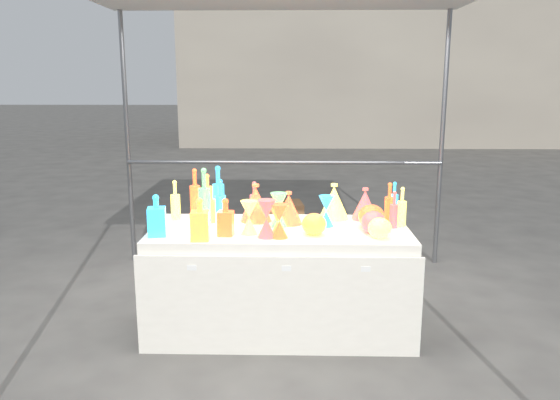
{
  "coord_description": "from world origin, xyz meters",
  "views": [
    {
      "loc": [
        0.09,
        -3.7,
        1.75
      ],
      "look_at": [
        0.0,
        0.0,
        0.95
      ],
      "focal_mm": 35.0,
      "sensor_mm": 36.0,
      "label": 1
    }
  ],
  "objects_px": {
    "globe_0": "(314,225)",
    "hourglass_0": "(280,221)",
    "display_table": "(280,279)",
    "cardboard_box_closed": "(279,219)",
    "lampshade_0": "(256,203)",
    "bottle_0": "(208,195)",
    "decanter_0": "(200,219)"
  },
  "relations": [
    {
      "from": "display_table",
      "to": "lampshade_0",
      "type": "bearing_deg",
      "value": 131.52
    },
    {
      "from": "cardboard_box_closed",
      "to": "bottle_0",
      "type": "height_order",
      "value": "bottle_0"
    },
    {
      "from": "hourglass_0",
      "to": "display_table",
      "type": "bearing_deg",
      "value": 90.68
    },
    {
      "from": "decanter_0",
      "to": "globe_0",
      "type": "height_order",
      "value": "decanter_0"
    },
    {
      "from": "globe_0",
      "to": "lampshade_0",
      "type": "xyz_separation_m",
      "value": [
        -0.41,
        0.37,
        0.07
      ]
    },
    {
      "from": "cardboard_box_closed",
      "to": "decanter_0",
      "type": "xyz_separation_m",
      "value": [
        -0.44,
        -2.77,
        0.69
      ]
    },
    {
      "from": "display_table",
      "to": "cardboard_box_closed",
      "type": "height_order",
      "value": "display_table"
    },
    {
      "from": "bottle_0",
      "to": "globe_0",
      "type": "height_order",
      "value": "bottle_0"
    },
    {
      "from": "cardboard_box_closed",
      "to": "globe_0",
      "type": "bearing_deg",
      "value": -91.39
    },
    {
      "from": "bottle_0",
      "to": "display_table",
      "type": "bearing_deg",
      "value": -32.67
    },
    {
      "from": "globe_0",
      "to": "bottle_0",
      "type": "bearing_deg",
      "value": 146.48
    },
    {
      "from": "cardboard_box_closed",
      "to": "hourglass_0",
      "type": "relative_size",
      "value": 2.38
    },
    {
      "from": "bottle_0",
      "to": "lampshade_0",
      "type": "bearing_deg",
      "value": -22.05
    },
    {
      "from": "cardboard_box_closed",
      "to": "globe_0",
      "type": "xyz_separation_m",
      "value": [
        0.3,
        -2.63,
        0.62
      ]
    },
    {
      "from": "globe_0",
      "to": "lampshade_0",
      "type": "bearing_deg",
      "value": 138.1
    },
    {
      "from": "hourglass_0",
      "to": "lampshade_0",
      "type": "xyz_separation_m",
      "value": [
        -0.19,
        0.44,
        0.03
      ]
    },
    {
      "from": "display_table",
      "to": "globe_0",
      "type": "distance_m",
      "value": 0.53
    },
    {
      "from": "bottle_0",
      "to": "cardboard_box_closed",
      "type": "bearing_deg",
      "value": 76.86
    },
    {
      "from": "cardboard_box_closed",
      "to": "hourglass_0",
      "type": "distance_m",
      "value": 2.79
    },
    {
      "from": "hourglass_0",
      "to": "cardboard_box_closed",
      "type": "bearing_deg",
      "value": 91.53
    },
    {
      "from": "cardboard_box_closed",
      "to": "decanter_0",
      "type": "relative_size",
      "value": 1.92
    },
    {
      "from": "display_table",
      "to": "hourglass_0",
      "type": "relative_size",
      "value": 8.19
    },
    {
      "from": "decanter_0",
      "to": "hourglass_0",
      "type": "xyz_separation_m",
      "value": [
        0.51,
        0.06,
        -0.03
      ]
    },
    {
      "from": "bottle_0",
      "to": "globe_0",
      "type": "xyz_separation_m",
      "value": [
        0.79,
        -0.52,
        -0.1
      ]
    },
    {
      "from": "hourglass_0",
      "to": "globe_0",
      "type": "bearing_deg",
      "value": 17.82
    },
    {
      "from": "cardboard_box_closed",
      "to": "decanter_0",
      "type": "distance_m",
      "value": 2.89
    },
    {
      "from": "decanter_0",
      "to": "lampshade_0",
      "type": "distance_m",
      "value": 0.6
    },
    {
      "from": "cardboard_box_closed",
      "to": "bottle_0",
      "type": "xyz_separation_m",
      "value": [
        -0.49,
        -2.11,
        0.72
      ]
    },
    {
      "from": "globe_0",
      "to": "hourglass_0",
      "type": "bearing_deg",
      "value": -162.18
    },
    {
      "from": "cardboard_box_closed",
      "to": "lampshade_0",
      "type": "xyz_separation_m",
      "value": [
        -0.11,
        -2.26,
        0.69
      ]
    },
    {
      "from": "display_table",
      "to": "globe_0",
      "type": "height_order",
      "value": "globe_0"
    },
    {
      "from": "display_table",
      "to": "cardboard_box_closed",
      "type": "bearing_deg",
      "value": 91.61
    }
  ]
}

